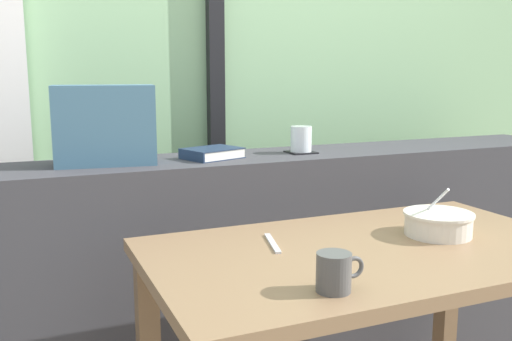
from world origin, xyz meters
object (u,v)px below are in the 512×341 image
Objects in this scene: breakfast_table at (369,287)px; fork_utensil at (272,243)px; juice_glass at (301,140)px; ceramic_mug at (335,272)px; closed_book at (212,153)px; throw_pillow at (105,125)px; soup_bowl at (438,224)px; coaster_square at (301,152)px.

fork_utensil reaches higher than breakfast_table.
juice_glass is 0.85× the size of ceramic_mug.
closed_book is 0.89m from ceramic_mug.
throw_pillow is at bearing 179.27° from juice_glass.
breakfast_table is 0.29m from soup_bowl.
breakfast_table is 0.75m from closed_book.
throw_pillow reaches higher than soup_bowl.
throw_pillow reaches higher than closed_book.
juice_glass reaches higher than soup_bowl.
closed_book reaches higher than soup_bowl.
closed_book is (-0.35, 0.00, -0.03)m from juice_glass.
throw_pillow reaches higher than juice_glass.
juice_glass reaches higher than closed_book.
closed_book is at bearing 179.79° from juice_glass.
fork_utensil is (-0.01, -0.53, -0.18)m from closed_book.
ceramic_mug is at bearing -113.22° from juice_glass.
ceramic_mug is at bearing -113.22° from coaster_square.
coaster_square is 1.04× the size of juice_glass.
fork_utensil is (-0.36, -0.53, -0.16)m from coaster_square.
throw_pillow is 1.61× the size of soup_bowl.
juice_glass reaches higher than coaster_square.
breakfast_table is 0.37m from ceramic_mug.
throw_pillow is at bearing 137.87° from fork_utensil.
coaster_square is 0.66m from soup_bowl.
breakfast_table is 12.38× the size of juice_glass.
coaster_square is 0.59× the size of fork_utensil.
breakfast_table is at bearing -48.36° from throw_pillow.
fork_utensil is at bearing 151.29° from breakfast_table.
juice_glass is 0.42× the size of closed_book.
fork_utensil is at bearing 167.23° from soup_bowl.
throw_pillow is (-0.72, 0.01, 0.13)m from coaster_square.
throw_pillow reaches higher than ceramic_mug.
closed_book is at bearing -1.22° from throw_pillow.
ceramic_mug is (-0.38, -0.88, -0.17)m from juice_glass.
fork_utensil is at bearing -90.72° from closed_book.
ceramic_mug is at bearing -78.72° from fork_utensil.
juice_glass is (0.13, 0.65, 0.32)m from breakfast_table.
breakfast_table is 0.74m from juice_glass.
closed_book is 1.34× the size of fork_utensil.
soup_bowl is at bearing -37.68° from throw_pillow.
fork_utensil is (-0.36, -0.53, -0.21)m from juice_glass.
ceramic_mug reaches higher than fork_utensil.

